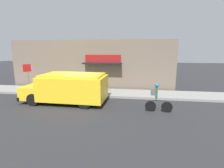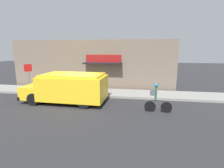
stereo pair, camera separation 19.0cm
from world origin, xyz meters
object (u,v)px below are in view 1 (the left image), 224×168
(trash_bin, at_px, (77,84))
(school_bus, at_px, (68,88))
(cyclist, at_px, (157,98))
(stop_sign_post, at_px, (28,73))

(trash_bin, bearing_deg, school_bus, -80.09)
(cyclist, bearing_deg, stop_sign_post, 164.21)
(cyclist, relative_size, trash_bin, 2.25)
(stop_sign_post, bearing_deg, trash_bin, 17.91)
(school_bus, distance_m, trash_bin, 3.50)
(cyclist, distance_m, stop_sign_post, 10.54)
(cyclist, xyz_separation_m, trash_bin, (-6.25, 4.41, -0.29))
(trash_bin, bearing_deg, cyclist, -35.20)
(school_bus, relative_size, cyclist, 3.32)
(school_bus, height_order, stop_sign_post, stop_sign_post)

